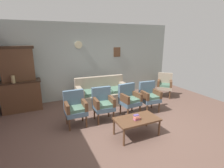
{
  "coord_description": "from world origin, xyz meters",
  "views": [
    {
      "loc": [
        -2.1,
        -3.44,
        2.19
      ],
      "look_at": [
        -0.03,
        1.04,
        0.85
      ],
      "focal_mm": 27.42,
      "sensor_mm": 36.0,
      "label": 1
    }
  ],
  "objects": [
    {
      "name": "floor_vase_by_wall",
      "position": [
        2.85,
        2.15,
        0.35
      ],
      "size": [
        0.21,
        0.21,
        0.69
      ],
      "primitive_type": "cylinder",
      "color": "olive",
      "rests_on": "ground"
    },
    {
      "name": "vase_on_cabinet",
      "position": [
        -2.68,
        2.06,
        1.04
      ],
      "size": [
        0.1,
        0.1,
        0.22
      ],
      "primitive_type": "cylinder",
      "color": "tan",
      "rests_on": "side_cabinet"
    },
    {
      "name": "armchair_row_middle",
      "position": [
        -0.51,
        0.57,
        0.5
      ],
      "size": [
        0.55,
        0.52,
        0.9
      ],
      "color": "slate",
      "rests_on": "ground"
    },
    {
      "name": "armchair_near_couch_end",
      "position": [
        0.31,
        0.58,
        0.5
      ],
      "size": [
        0.56,
        0.53,
        0.9
      ],
      "color": "slate",
      "rests_on": "ground"
    },
    {
      "name": "side_cabinet",
      "position": [
        -2.53,
        2.25,
        0.47
      ],
      "size": [
        1.16,
        0.55,
        0.93
      ],
      "color": "brown",
      "rests_on": "ground"
    },
    {
      "name": "armchair_by_doorway",
      "position": [
        0.99,
        0.55,
        0.5
      ],
      "size": [
        0.55,
        0.52,
        0.9
      ],
      "color": "slate",
      "rests_on": "ground"
    },
    {
      "name": "ground_plane",
      "position": [
        0.0,
        0.0,
        0.0
      ],
      "size": [
        7.68,
        7.68,
        0.0
      ],
      "primitive_type": "plane",
      "color": "brown"
    },
    {
      "name": "wall_back_with_decor",
      "position": [
        0.0,
        2.63,
        1.35
      ],
      "size": [
        6.4,
        0.09,
        2.7
      ],
      "color": "#939E99",
      "rests_on": "ground"
    },
    {
      "name": "cabinet_upper_hutch",
      "position": [
        -2.53,
        2.33,
        1.45
      ],
      "size": [
        0.99,
        0.38,
        1.03
      ],
      "color": "brown",
      "rests_on": "side_cabinet"
    },
    {
      "name": "floral_couch",
      "position": [
        -0.09,
        1.69,
        0.33
      ],
      "size": [
        1.76,
        0.89,
        0.9
      ],
      "color": "gray",
      "rests_on": "ground"
    },
    {
      "name": "coffee_table",
      "position": [
        -0.1,
        -0.47,
        0.38
      ],
      "size": [
        1.0,
        0.56,
        0.42
      ],
      "color": "brown",
      "rests_on": "ground"
    },
    {
      "name": "wingback_chair_by_fireplace",
      "position": [
        2.31,
        1.37,
        0.5
      ],
      "size": [
        0.71,
        0.71,
        0.9
      ],
      "color": "gray",
      "rests_on": "ground"
    },
    {
      "name": "armchair_near_cabinet",
      "position": [
        -1.26,
        0.59,
        0.5
      ],
      "size": [
        0.53,
        0.5,
        0.9
      ],
      "color": "slate",
      "rests_on": "ground"
    },
    {
      "name": "book_stack_on_table",
      "position": [
        -0.15,
        -0.52,
        0.48
      ],
      "size": [
        0.15,
        0.12,
        0.12
      ],
      "color": "#B1658C",
      "rests_on": "coffee_table"
    }
  ]
}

